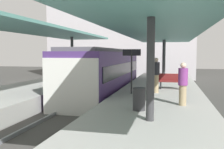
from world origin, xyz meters
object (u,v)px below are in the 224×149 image
(commuter_train, at_px, (104,72))
(platform_sign, at_px, (132,61))
(platform_bench, at_px, (171,81))
(passenger_mid_platform, at_px, (183,83))
(passenger_near_bench, at_px, (156,75))
(litter_bin, at_px, (139,99))

(commuter_train, distance_m, platform_sign, 4.81)
(commuter_train, relative_size, platform_sign, 5.39)
(platform_bench, xyz_separation_m, passenger_mid_platform, (0.47, -4.58, 0.39))
(passenger_near_bench, bearing_deg, commuter_train, 136.51)
(platform_bench, bearing_deg, passenger_mid_platform, -84.10)
(commuter_train, relative_size, passenger_near_bench, 6.68)
(passenger_near_bench, bearing_deg, litter_bin, -94.42)
(commuter_train, height_order, platform_sign, commuter_train)
(platform_bench, relative_size, passenger_near_bench, 0.78)
(passenger_near_bench, bearing_deg, platform_bench, 65.75)
(platform_sign, bearing_deg, platform_bench, 49.24)
(commuter_train, xyz_separation_m, platform_bench, (4.36, -1.84, -0.26))
(platform_bench, xyz_separation_m, litter_bin, (-1.05, -5.82, -0.06))
(commuter_train, relative_size, litter_bin, 14.90)
(platform_sign, bearing_deg, passenger_near_bench, 26.54)
(commuter_train, distance_m, litter_bin, 8.35)
(platform_sign, height_order, litter_bin, platform_sign)
(commuter_train, bearing_deg, passenger_mid_platform, -53.01)
(commuter_train, xyz_separation_m, passenger_near_bench, (3.64, -3.45, 0.20))
(platform_bench, bearing_deg, commuter_train, 157.15)
(commuter_train, height_order, platform_bench, commuter_train)
(passenger_near_bench, bearing_deg, platform_sign, -153.46)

